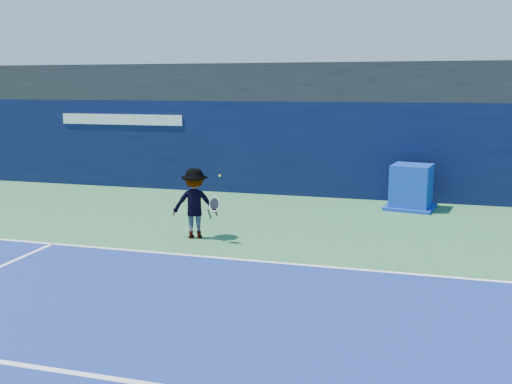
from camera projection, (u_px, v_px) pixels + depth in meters
ground at (220, 321)px, 8.62m from camera, size 80.00×80.00×0.00m
baseline at (269, 262)px, 11.46m from camera, size 24.00×0.10×0.01m
stadium_band at (332, 82)px, 18.84m from camera, size 36.00×3.00×1.20m
back_wall_assembly at (326, 149)px, 18.28m from camera, size 36.00×1.03×3.00m
equipment_cart at (411, 189)px, 16.37m from camera, size 1.55×1.55×1.28m
tennis_player at (195, 203)px, 13.18m from camera, size 1.33×0.85×1.63m
tennis_ball at (220, 176)px, 14.32m from camera, size 0.06×0.06×0.06m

